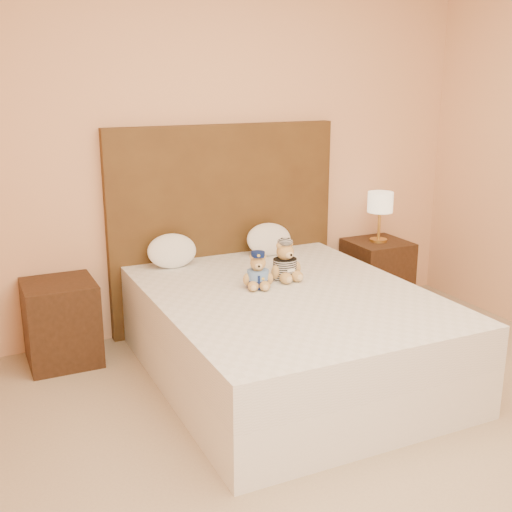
{
  "coord_description": "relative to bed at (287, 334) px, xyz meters",
  "views": [
    {
      "loc": [
        -1.78,
        -2.09,
        1.83
      ],
      "look_at": [
        -0.1,
        1.45,
        0.73
      ],
      "focal_mm": 45.0,
      "sensor_mm": 36.0,
      "label": 1
    }
  ],
  "objects": [
    {
      "name": "ground",
      "position": [
        0.0,
        -1.2,
        -0.28
      ],
      "size": [
        4.0,
        4.5,
        0.0
      ],
      "primitive_type": "cube",
      "color": "tan",
      "rests_on": "ground"
    },
    {
      "name": "room_walls",
      "position": [
        0.0,
        -0.74,
        1.53
      ],
      "size": [
        4.04,
        4.52,
        2.72
      ],
      "color": "#E7A97E",
      "rests_on": "ground"
    },
    {
      "name": "bed",
      "position": [
        0.0,
        0.0,
        0.0
      ],
      "size": [
        1.6,
        2.0,
        0.55
      ],
      "color": "white",
      "rests_on": "ground"
    },
    {
      "name": "headboard",
      "position": [
        0.0,
        1.01,
        0.47
      ],
      "size": [
        1.75,
        0.08,
        1.5
      ],
      "primitive_type": "cube",
      "color": "#503618",
      "rests_on": "ground"
    },
    {
      "name": "nightstand_left",
      "position": [
        -1.25,
        0.8,
        -0.0
      ],
      "size": [
        0.45,
        0.45,
        0.55
      ],
      "primitive_type": "cube",
      "color": "#382012",
      "rests_on": "ground"
    },
    {
      "name": "nightstand_right",
      "position": [
        1.25,
        0.8,
        -0.0
      ],
      "size": [
        0.45,
        0.45,
        0.55
      ],
      "primitive_type": "cube",
      "color": "#382012",
      "rests_on": "ground"
    },
    {
      "name": "lamp",
      "position": [
        1.25,
        0.8,
        0.57
      ],
      "size": [
        0.2,
        0.2,
        0.4
      ],
      "color": "gold",
      "rests_on": "nightstand_right"
    },
    {
      "name": "teddy_police",
      "position": [
        -0.13,
        0.16,
        0.39
      ],
      "size": [
        0.25,
        0.25,
        0.23
      ],
      "primitive_type": null,
      "rotation": [
        0.0,
        0.0,
        -0.34
      ],
      "color": "#BA7F48",
      "rests_on": "bed"
    },
    {
      "name": "teddy_prisoner",
      "position": [
        0.1,
        0.23,
        0.4
      ],
      "size": [
        0.26,
        0.25,
        0.26
      ],
      "primitive_type": null,
      "rotation": [
        0.0,
        0.0,
        0.11
      ],
      "color": "#BA7F48",
      "rests_on": "bed"
    },
    {
      "name": "pillow_left",
      "position": [
        -0.47,
        0.83,
        0.4
      ],
      "size": [
        0.35,
        0.23,
        0.25
      ],
      "primitive_type": "ellipsoid",
      "color": "white",
      "rests_on": "bed"
    },
    {
      "name": "pillow_right",
      "position": [
        0.28,
        0.83,
        0.4
      ],
      "size": [
        0.36,
        0.23,
        0.25
      ],
      "primitive_type": "ellipsoid",
      "color": "white",
      "rests_on": "bed"
    }
  ]
}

